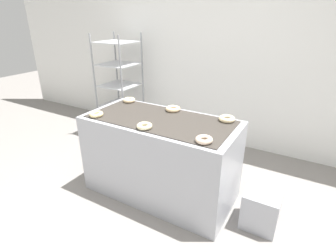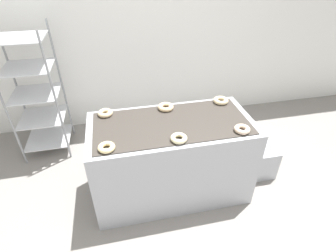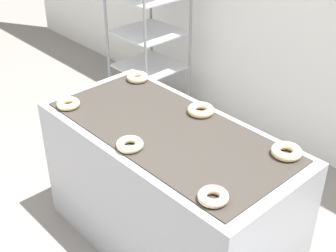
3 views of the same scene
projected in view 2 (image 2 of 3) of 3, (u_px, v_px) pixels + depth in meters
ground_plane at (186, 240)px, 2.31m from camera, size 14.00×14.00×0.00m
wall_back at (145, 20)px, 3.24m from camera, size 8.00×0.05×2.80m
fryer_machine at (171, 159)px, 2.57m from camera, size 1.49×0.73×0.84m
baking_rack_cart at (36, 94)px, 2.96m from camera, size 0.53×0.52×1.52m
glaze_bin at (260, 161)px, 2.91m from camera, size 0.30×0.30×0.35m
donut_near_left at (107, 147)px, 2.02m from camera, size 0.13×0.13×0.04m
donut_near_center at (179, 138)px, 2.11m from camera, size 0.14×0.14×0.04m
donut_near_right at (242, 129)px, 2.22m from camera, size 0.14×0.14×0.04m
donut_far_left at (105, 113)px, 2.43m from camera, size 0.14×0.14×0.04m
donut_far_center at (166, 107)px, 2.52m from camera, size 0.15×0.15×0.04m
donut_far_right at (221, 100)px, 2.63m from camera, size 0.15×0.15×0.04m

